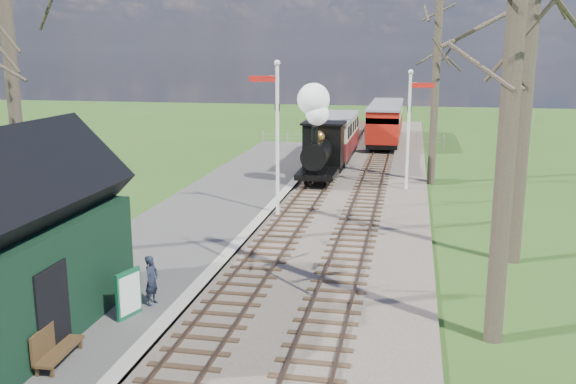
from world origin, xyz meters
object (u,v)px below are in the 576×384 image
semaphore_near (276,128)px  red_carriage_b (387,118)px  locomotive (320,140)px  semaphore_far (410,121)px  coach (335,136)px  red_carriage_a (384,126)px  sign_board (129,294)px  station_shed (12,246)px  person (152,280)px  bench (54,344)px

semaphore_near → red_carriage_b: bearing=82.1°
locomotive → semaphore_far: bearing=-11.1°
coach → red_carriage_b: bearing=77.3°
red_carriage_a → sign_board: size_ratio=4.62×
station_shed → person: 3.49m
station_shed → semaphore_near: 12.58m
semaphore_near → semaphore_far: size_ratio=1.09×
semaphore_near → person: size_ratio=4.82×
station_shed → red_carriage_b: bearing=79.3°
station_shed → semaphore_near: semaphore_near is taller
semaphore_near → red_carriage_a: (3.37, 18.93, -2.03)m
station_shed → red_carriage_a: (6.90, 30.93, -0.68)m
red_carriage_a → sign_board: (-4.73, -29.69, -0.80)m
bench → station_shed: bearing=142.9°
semaphore_far → red_carriage_b: bearing=95.5°
red_carriage_a → person: (-4.49, -28.83, -0.74)m
semaphore_far → bench: semaphore_far is taller
locomotive → sign_board: (-2.12, -17.62, -1.45)m
semaphore_far → red_carriage_b: size_ratio=1.05×
red_carriage_a → sign_board: 30.07m
station_shed → person: (2.40, 2.10, -1.42)m
red_carriage_b → person: (-4.49, -34.33, -0.74)m
semaphore_near → coach: bearing=86.6°
red_carriage_a → bench: 32.60m
semaphore_near → person: semaphore_near is taller
semaphore_far → locomotive: (-4.39, 0.86, -1.11)m
sign_board → bench: 2.53m
semaphore_far → sign_board: size_ratio=4.83×
semaphore_near → red_carriage_b: semaphore_near is taller
semaphore_far → coach: bearing=122.3°
bench → red_carriage_a: bearing=80.7°
semaphore_near → bench: 13.70m
station_shed → coach: station_shed is taller
station_shed → coach: bearing=80.2°
station_shed → red_carriage_a: bearing=77.4°
red_carriage_a → person: bearing=-98.9°
semaphore_far → sign_board: (-6.51, -16.76, -2.56)m
semaphore_far → bench: size_ratio=3.80×
red_carriage_a → semaphore_far: bearing=-82.2°
person → red_carriage_b: bearing=2.0°
semaphore_far → red_carriage_a: 13.17m
person → locomotive: bearing=3.0°
semaphore_near → red_carriage_a: semaphore_near is taller
station_shed → red_carriage_b: (6.90, 36.43, -0.68)m
semaphore_near → coach: semaphore_near is taller
red_carriage_b → semaphore_far: bearing=-84.5°
locomotive → bench: size_ratio=3.26×
locomotive → red_carriage_b: size_ratio=0.90×
semaphore_near → person: 10.35m
semaphore_near → sign_board: semaphore_near is taller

